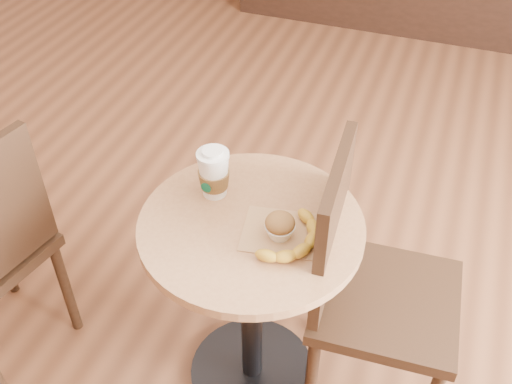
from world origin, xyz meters
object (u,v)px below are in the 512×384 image
coffee_cup (214,175)px  banana (294,237)px  cafe_table (252,279)px  muffin (280,226)px  chair_right (367,285)px

coffee_cup → banana: 0.31m
cafe_table → banana: bearing=-13.8°
muffin → banana: size_ratio=0.35×
coffee_cup → muffin: (0.24, -0.11, -0.03)m
muffin → chair_right: bearing=23.7°
coffee_cup → cafe_table: bearing=-22.5°
banana → muffin: bearing=-169.2°
cafe_table → chair_right: size_ratio=0.78×
coffee_cup → muffin: 0.26m
cafe_table → banana: banana is taller
chair_right → banana: chair_right is taller
chair_right → coffee_cup: chair_right is taller
chair_right → banana: size_ratio=3.98×
muffin → banana: 0.05m
cafe_table → muffin: size_ratio=8.95×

